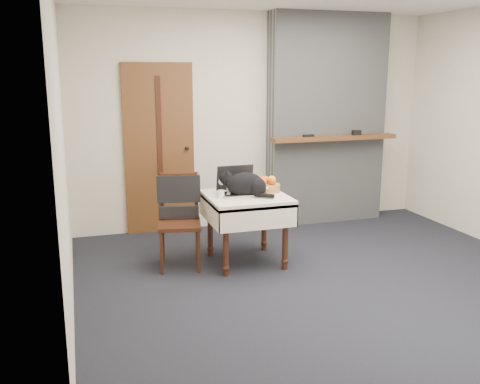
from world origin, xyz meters
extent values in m
plane|color=black|center=(0.00, 0.00, 0.00)|extent=(4.50, 4.50, 0.00)
cube|color=beige|center=(0.00, 2.00, 1.30)|extent=(4.50, 0.02, 2.60)
cube|color=beige|center=(-2.25, 0.00, 1.30)|extent=(0.02, 4.00, 2.60)
cube|color=brown|center=(-1.20, 1.98, 1.00)|extent=(0.82, 0.05, 2.00)
cube|color=#34160E|center=(-1.20, 1.95, 1.00)|extent=(0.06, 0.01, 1.70)
cylinder|color=black|center=(-0.88, 1.93, 1.00)|extent=(0.04, 0.06, 0.04)
cube|color=gray|center=(0.90, 1.85, 1.30)|extent=(1.50, 0.30, 2.60)
cube|color=brown|center=(0.90, 1.61, 1.10)|extent=(1.62, 0.18, 0.05)
cube|color=black|center=(0.55, 1.61, 1.14)|extent=(0.14, 0.04, 0.03)
cube|color=black|center=(1.20, 1.61, 1.16)|extent=(0.10, 0.07, 0.06)
cylinder|color=#34160E|center=(-0.86, 0.32, 0.32)|extent=(0.06, 0.06, 0.64)
sphere|color=#34160E|center=(-0.86, 0.32, 0.08)|extent=(0.07, 0.07, 0.07)
cylinder|color=#34160E|center=(-0.26, 0.32, 0.32)|extent=(0.06, 0.06, 0.64)
sphere|color=#34160E|center=(-0.26, 0.32, 0.08)|extent=(0.07, 0.07, 0.07)
cylinder|color=#34160E|center=(-0.86, 0.92, 0.32)|extent=(0.06, 0.06, 0.64)
sphere|color=#34160E|center=(-0.86, 0.92, 0.08)|extent=(0.07, 0.07, 0.07)
cylinder|color=#34160E|center=(-0.26, 0.92, 0.32)|extent=(0.06, 0.06, 0.64)
sphere|color=#34160E|center=(-0.26, 0.92, 0.08)|extent=(0.07, 0.07, 0.07)
cube|color=beige|center=(-0.56, 0.62, 0.67)|extent=(0.78, 0.78, 0.06)
cube|color=beige|center=(-0.56, 0.24, 0.56)|extent=(0.78, 0.01, 0.22)
cube|color=beige|center=(-0.56, 1.01, 0.56)|extent=(0.78, 0.01, 0.22)
cube|color=beige|center=(-0.94, 0.62, 0.56)|extent=(0.01, 0.78, 0.22)
cube|color=beige|center=(-0.17, 0.62, 0.56)|extent=(0.01, 0.78, 0.22)
cube|color=#B7B7BC|center=(-0.63, 0.63, 0.71)|extent=(0.38, 0.27, 0.02)
cube|color=black|center=(-0.63, 0.63, 0.73)|extent=(0.32, 0.18, 0.00)
cube|color=black|center=(-0.63, 0.79, 0.85)|extent=(0.38, 0.07, 0.26)
cube|color=#96A8DC|center=(-0.63, 0.79, 0.85)|extent=(0.35, 0.06, 0.23)
ellipsoid|color=black|center=(-0.59, 0.59, 0.82)|extent=(0.42, 0.34, 0.24)
ellipsoid|color=black|center=(-0.48, 0.55, 0.80)|extent=(0.26, 0.27, 0.19)
sphere|color=black|center=(-0.76, 0.66, 0.87)|extent=(0.18, 0.18, 0.14)
ellipsoid|color=white|center=(-0.80, 0.67, 0.84)|extent=(0.08, 0.09, 0.07)
ellipsoid|color=white|center=(-0.73, 0.65, 0.77)|extent=(0.08, 0.09, 0.09)
cone|color=black|center=(-0.76, 0.62, 0.94)|extent=(0.06, 0.06, 0.06)
cone|color=black|center=(-0.73, 0.69, 0.94)|extent=(0.06, 0.06, 0.06)
cylinder|color=black|center=(-0.44, 0.45, 0.73)|extent=(0.18, 0.17, 0.04)
sphere|color=white|center=(-0.75, 0.61, 0.72)|extent=(0.05, 0.05, 0.05)
sphere|color=white|center=(-0.72, 0.69, 0.72)|extent=(0.05, 0.05, 0.05)
cylinder|color=white|center=(-0.83, 0.59, 0.74)|extent=(0.07, 0.07, 0.07)
cylinder|color=#AD4715|center=(-0.38, 0.55, 0.73)|extent=(0.04, 0.04, 0.07)
cylinder|color=white|center=(-0.38, 0.55, 0.77)|extent=(0.04, 0.04, 0.02)
cylinder|color=#A07E40|center=(-0.31, 0.72, 0.74)|extent=(0.27, 0.27, 0.08)
sphere|color=#EA5813|center=(-0.36, 0.69, 0.81)|extent=(0.08, 0.08, 0.08)
sphere|color=#EA5813|center=(-0.27, 0.68, 0.81)|extent=(0.08, 0.08, 0.08)
sphere|color=#EA5813|center=(-0.31, 0.77, 0.81)|extent=(0.08, 0.08, 0.08)
sphere|color=#FCFF29|center=(-0.24, 0.75, 0.81)|extent=(0.08, 0.08, 0.08)
sphere|color=#EA5813|center=(-0.35, 0.76, 0.81)|extent=(0.08, 0.08, 0.08)
cube|color=black|center=(-0.35, 0.70, 0.70)|extent=(0.11, 0.09, 0.01)
cube|color=#34160E|center=(-1.23, 0.68, 0.44)|extent=(0.48, 0.48, 0.04)
cylinder|color=#34160E|center=(-1.43, 0.55, 0.22)|extent=(0.04, 0.04, 0.44)
cylinder|color=#34160E|center=(-1.09, 0.48, 0.22)|extent=(0.04, 0.04, 0.44)
cylinder|color=#34160E|center=(-1.37, 0.89, 0.22)|extent=(0.04, 0.04, 0.44)
cylinder|color=#34160E|center=(-1.02, 0.82, 0.22)|extent=(0.04, 0.04, 0.44)
cylinder|color=#34160E|center=(-1.37, 0.89, 0.68)|extent=(0.04, 0.04, 0.49)
cylinder|color=#34160E|center=(-1.02, 0.82, 0.68)|extent=(0.04, 0.04, 0.49)
cube|color=#34160E|center=(-1.19, 0.86, 0.78)|extent=(0.35, 0.10, 0.27)
cube|color=black|center=(-1.20, 0.85, 0.76)|extent=(0.43, 0.14, 0.27)
camera|label=1|loc=(-2.16, -4.27, 1.90)|focal=40.00mm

